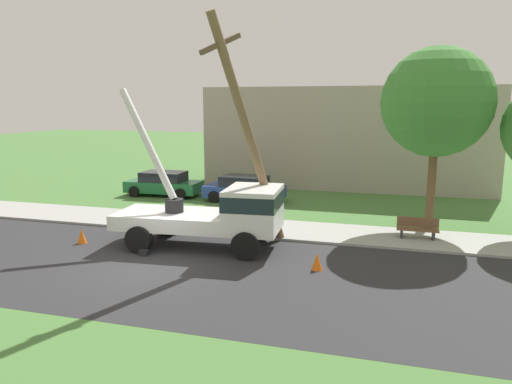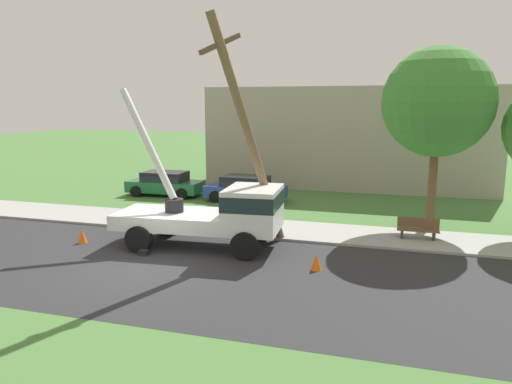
# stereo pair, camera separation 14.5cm
# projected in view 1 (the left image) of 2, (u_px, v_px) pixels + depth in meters

# --- Properties ---
(ground_plane) EXTENTS (120.00, 120.00, 0.00)m
(ground_plane) POSITION_uv_depth(u_px,v_px,m) (252.00, 199.00, 27.46)
(ground_plane) COLOR #477538
(road_asphalt) EXTENTS (80.00, 8.26, 0.01)m
(road_asphalt) POSITION_uv_depth(u_px,v_px,m) (150.00, 266.00, 16.12)
(road_asphalt) COLOR #2B2B2D
(road_asphalt) RESTS_ON ground
(sidewalk_strip) EXTENTS (80.00, 3.07, 0.10)m
(sidewalk_strip) POSITION_uv_depth(u_px,v_px,m) (212.00, 224.00, 21.47)
(sidewalk_strip) COLOR #9E9E99
(sidewalk_strip) RESTS_ON ground
(utility_truck) EXTENTS (6.93, 3.24, 5.98)m
(utility_truck) POSITION_uv_depth(u_px,v_px,m) (220.00, 211.00, 17.92)
(utility_truck) COLOR silver
(utility_truck) RESTS_ON ground
(leaning_utility_pole) EXTENTS (2.20, 3.66, 8.43)m
(leaning_utility_pole) POSITION_uv_depth(u_px,v_px,m) (248.00, 134.00, 17.27)
(leaning_utility_pole) COLOR brown
(leaning_utility_pole) RESTS_ON ground
(traffic_cone_ahead) EXTENTS (0.36, 0.36, 0.56)m
(traffic_cone_ahead) POSITION_uv_depth(u_px,v_px,m) (317.00, 262.00, 15.69)
(traffic_cone_ahead) COLOR orange
(traffic_cone_ahead) RESTS_ON ground
(traffic_cone_behind) EXTENTS (0.36, 0.36, 0.56)m
(traffic_cone_behind) POSITION_uv_depth(u_px,v_px,m) (82.00, 236.00, 18.70)
(traffic_cone_behind) COLOR orange
(traffic_cone_behind) RESTS_ON ground
(parked_sedan_green) EXTENTS (4.43, 2.07, 1.42)m
(parked_sedan_green) POSITION_uv_depth(u_px,v_px,m) (164.00, 184.00, 28.36)
(parked_sedan_green) COLOR #1E6638
(parked_sedan_green) RESTS_ON ground
(parked_sedan_blue) EXTENTS (4.49, 2.16, 1.42)m
(parked_sedan_blue) POSITION_uv_depth(u_px,v_px,m) (244.00, 189.00, 26.70)
(parked_sedan_blue) COLOR #263F99
(parked_sedan_blue) RESTS_ON ground
(park_bench) EXTENTS (1.60, 0.45, 0.90)m
(park_bench) POSITION_uv_depth(u_px,v_px,m) (418.00, 229.00, 19.07)
(park_bench) COLOR brown
(park_bench) RESTS_ON ground
(roadside_tree_far) EXTENTS (4.63, 4.63, 7.74)m
(roadside_tree_far) POSITION_uv_depth(u_px,v_px,m) (437.00, 102.00, 20.22)
(roadside_tree_far) COLOR brown
(roadside_tree_far) RESTS_ON ground
(lowrise_building_backdrop) EXTENTS (18.00, 6.00, 6.40)m
(lowrise_building_backdrop) POSITION_uv_depth(u_px,v_px,m) (347.00, 137.00, 31.86)
(lowrise_building_backdrop) COLOR #A5998C
(lowrise_building_backdrop) RESTS_ON ground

